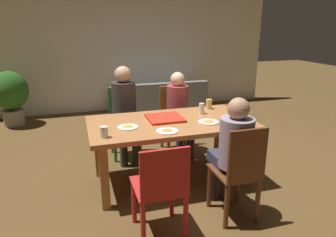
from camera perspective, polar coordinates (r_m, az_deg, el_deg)
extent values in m
plane|color=brown|center=(3.75, 0.46, -11.27)|extent=(20.00, 20.00, 0.00)
cube|color=silver|center=(6.63, -8.66, 13.46)|extent=(6.52, 0.12, 2.74)
cube|color=#B27140|center=(3.47, 0.49, -0.90)|extent=(1.84, 0.98, 0.05)
cube|color=#B27137|center=(3.13, -11.72, -10.69)|extent=(0.08, 0.08, 0.69)
cube|color=#B27137|center=(3.61, 14.61, -7.03)|extent=(0.08, 0.08, 0.69)
cube|color=#B27137|center=(3.81, -12.88, -5.58)|extent=(0.08, 0.08, 0.69)
cube|color=#B27137|center=(4.21, 9.38, -3.14)|extent=(0.08, 0.08, 0.69)
cylinder|color=#357532|center=(4.21, -5.21, -4.66)|extent=(0.04, 0.04, 0.45)
cylinder|color=#357532|center=(4.16, -9.82, -5.13)|extent=(0.04, 0.04, 0.45)
cylinder|color=#357532|center=(4.51, -6.08, -3.18)|extent=(0.04, 0.04, 0.45)
cylinder|color=#357532|center=(4.46, -10.38, -3.60)|extent=(0.04, 0.04, 0.45)
cube|color=#357532|center=(4.26, -8.00, -1.18)|extent=(0.40, 0.38, 0.02)
cube|color=#357532|center=(4.35, -8.52, 2.68)|extent=(0.38, 0.03, 0.48)
cylinder|color=#2F3A38|center=(4.05, -5.99, -5.48)|extent=(0.10, 0.10, 0.47)
cylinder|color=#2F3A38|center=(4.02, -8.23, -5.71)|extent=(0.10, 0.10, 0.47)
cube|color=#2F3A38|center=(4.08, -7.64, -1.10)|extent=(0.29, 0.34, 0.11)
cylinder|color=#35302D|center=(4.16, -8.19, 3.09)|extent=(0.32, 0.32, 0.53)
sphere|color=tan|center=(4.09, -8.41, 8.07)|extent=(0.22, 0.22, 0.22)
cylinder|color=brown|center=(4.39, 4.69, -3.70)|extent=(0.05, 0.05, 0.45)
cylinder|color=brown|center=(4.28, 0.10, -4.23)|extent=(0.05, 0.05, 0.45)
cylinder|color=brown|center=(4.70, 3.14, -2.26)|extent=(0.05, 0.05, 0.45)
cylinder|color=brown|center=(4.59, -1.17, -2.72)|extent=(0.05, 0.05, 0.45)
cube|color=brown|center=(4.41, 1.72, -0.35)|extent=(0.43, 0.41, 0.02)
cube|color=brown|center=(4.52, 0.98, 3.24)|extent=(0.41, 0.03, 0.46)
cylinder|color=#39304A|center=(4.22, 4.10, -4.46)|extent=(0.10, 0.10, 0.47)
cylinder|color=#39304A|center=(4.17, 2.18, -4.69)|extent=(0.10, 0.10, 0.47)
cube|color=#39304A|center=(4.24, 2.48, -0.26)|extent=(0.27, 0.35, 0.11)
cylinder|color=#A43E3F|center=(4.33, 1.76, 3.23)|extent=(0.30, 0.30, 0.45)
sphere|color=beige|center=(4.27, 1.79, 7.30)|extent=(0.20, 0.20, 0.20)
cylinder|color=#5D3118|center=(3.18, 7.70, -12.44)|extent=(0.05, 0.05, 0.45)
cylinder|color=#5D3118|center=(3.32, 12.81, -11.44)|extent=(0.05, 0.05, 0.45)
cylinder|color=#5D3118|center=(2.90, 10.82, -15.79)|extent=(0.05, 0.05, 0.45)
cylinder|color=#5D3118|center=(3.05, 16.30, -14.48)|extent=(0.05, 0.05, 0.45)
cube|color=#5D3118|center=(3.00, 12.17, -9.61)|extent=(0.38, 0.43, 0.02)
cube|color=#5D3118|center=(2.74, 14.53, -6.71)|extent=(0.36, 0.03, 0.48)
cylinder|color=#323244|center=(3.30, 8.17, -11.10)|extent=(0.10, 0.10, 0.47)
cylinder|color=#323244|center=(3.36, 10.60, -10.66)|extent=(0.10, 0.10, 0.47)
cube|color=#323244|center=(3.09, 10.82, -7.39)|extent=(0.28, 0.32, 0.11)
cylinder|color=gray|center=(2.88, 12.54, -4.41)|extent=(0.31, 0.31, 0.46)
sphere|color=tan|center=(2.78, 12.96, 1.78)|extent=(0.20, 0.20, 0.20)
cylinder|color=red|center=(2.95, -6.35, -15.02)|extent=(0.04, 0.04, 0.45)
cylinder|color=red|center=(3.02, 0.68, -14.01)|extent=(0.04, 0.04, 0.45)
cylinder|color=red|center=(2.63, -4.64, -19.38)|extent=(0.04, 0.04, 0.45)
cylinder|color=red|center=(2.72, 3.30, -18.05)|extent=(0.04, 0.04, 0.45)
cube|color=red|center=(2.70, -1.80, -12.39)|extent=(0.43, 0.45, 0.02)
cube|color=red|center=(2.42, -0.52, -10.27)|extent=(0.41, 0.03, 0.41)
cube|color=red|center=(3.53, -0.57, 0.07)|extent=(0.40, 0.40, 0.03)
cylinder|color=white|center=(3.44, 7.49, -0.65)|extent=(0.23, 0.23, 0.01)
cone|color=tan|center=(3.44, 7.50, -0.43)|extent=(0.13, 0.13, 0.02)
cylinder|color=white|center=(3.13, -0.14, -2.36)|extent=(0.23, 0.23, 0.01)
cone|color=orange|center=(3.12, -0.14, -2.12)|extent=(0.10, 0.10, 0.02)
cylinder|color=white|center=(3.28, -7.47, -1.60)|extent=(0.22, 0.22, 0.01)
cone|color=gold|center=(3.27, -7.48, -1.37)|extent=(0.11, 0.11, 0.02)
cylinder|color=silver|center=(3.02, -11.80, -2.46)|extent=(0.08, 0.08, 0.11)
cylinder|color=silver|center=(3.76, 6.27, 1.85)|extent=(0.07, 0.07, 0.13)
cylinder|color=#DFBF65|center=(3.98, 7.61, 2.66)|extent=(0.08, 0.08, 0.12)
cube|color=slate|center=(6.28, -1.78, 2.58)|extent=(1.85, 0.77, 0.40)
cube|color=slate|center=(5.92, -1.03, 5.15)|extent=(1.85, 0.16, 0.30)
cube|color=slate|center=(6.06, -9.38, 4.61)|extent=(0.20, 0.73, 0.18)
cube|color=slate|center=(6.48, 5.29, 5.59)|extent=(0.20, 0.73, 0.18)
cylinder|color=gray|center=(6.29, -26.70, 0.18)|extent=(0.36, 0.36, 0.28)
cylinder|color=brown|center=(6.24, -26.95, 1.92)|extent=(0.05, 0.05, 0.11)
ellipsoid|color=#2A5F1F|center=(6.18, -27.33, 4.68)|extent=(0.63, 0.63, 0.69)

